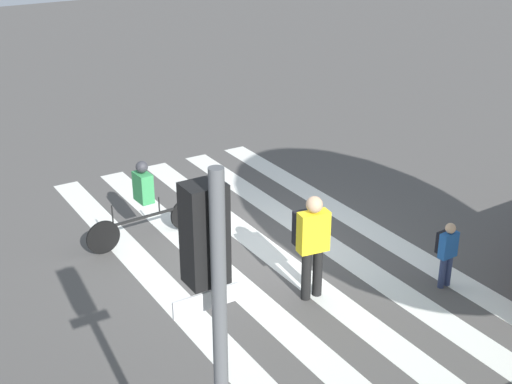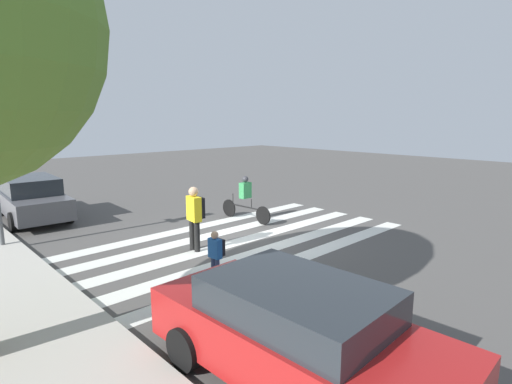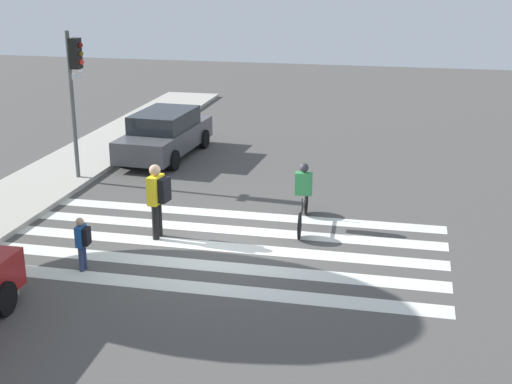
# 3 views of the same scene
# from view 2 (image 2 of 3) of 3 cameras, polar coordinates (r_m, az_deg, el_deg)

# --- Properties ---
(ground_plane) EXTENTS (60.00, 60.00, 0.00)m
(ground_plane) POSITION_cam_2_polar(r_m,az_deg,el_deg) (11.98, -1.61, -6.86)
(ground_plane) COLOR #4C4947
(sidewalk_curb) EXTENTS (36.00, 2.50, 0.14)m
(sidewalk_curb) POSITION_cam_2_polar(r_m,az_deg,el_deg) (9.31, -32.47, -13.33)
(sidewalk_curb) COLOR #ADA89E
(sidewalk_curb) RESTS_ON ground_plane
(crosswalk_stripes) EXTENTS (4.85, 10.00, 0.01)m
(crosswalk_stripes) POSITION_cam_2_polar(r_m,az_deg,el_deg) (11.98, -1.61, -6.84)
(crosswalk_stripes) COLOR silver
(crosswalk_stripes) RESTS_ON ground_plane
(pedestrian_child_with_backpack) EXTENTS (0.52, 0.45, 1.77)m
(pedestrian_child_with_backpack) POSITION_cam_2_polar(r_m,az_deg,el_deg) (10.93, -8.69, -3.03)
(pedestrian_child_with_backpack) COLOR black
(pedestrian_child_with_backpack) RESTS_ON ground_plane
(pedestrian_adult_yellow_jacket) EXTENTS (0.33, 0.28, 1.16)m
(pedestrian_adult_yellow_jacket) POSITION_cam_2_polar(r_m,az_deg,el_deg) (8.90, -5.73, -8.53)
(pedestrian_adult_yellow_jacket) COLOR navy
(pedestrian_adult_yellow_jacket) RESTS_ON ground_plane
(cyclist_far_lane) EXTENTS (2.33, 0.41, 1.59)m
(cyclist_far_lane) POSITION_cam_2_polar(r_m,az_deg,el_deg) (14.02, -1.54, -0.66)
(cyclist_far_lane) COLOR black
(cyclist_far_lane) RESTS_ON ground_plane
(car_parked_dark_suv) EXTENTS (4.40, 2.04, 1.46)m
(car_parked_dark_suv) POSITION_cam_2_polar(r_m,az_deg,el_deg) (5.66, 5.78, -19.41)
(car_parked_dark_suv) COLOR maroon
(car_parked_dark_suv) RESTS_ON ground_plane
(car_parked_silver_sedan) EXTENTS (4.68, 2.06, 1.53)m
(car_parked_silver_sedan) POSITION_cam_2_polar(r_m,az_deg,el_deg) (16.34, -29.48, -0.74)
(car_parked_silver_sedan) COLOR #4C4C51
(car_parked_silver_sedan) RESTS_ON ground_plane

